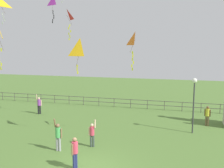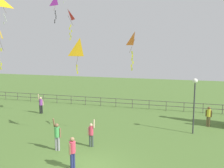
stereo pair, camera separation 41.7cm
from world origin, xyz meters
name	(u,v)px [view 2 (the right image)]	position (x,y,z in m)	size (l,w,h in m)	color
lamppost	(195,93)	(5.46, 7.50, 3.01)	(0.36, 0.36, 4.10)	#38383D
person_0	(91,133)	(-0.81, 3.01, 0.91)	(0.49, 0.28, 1.80)	#3F4C47
person_1	(41,104)	(-8.45, 9.39, 0.95)	(0.49, 0.31, 1.89)	black
person_2	(57,135)	(-2.60, 1.86, 1.01)	(0.53, 0.32, 2.02)	#99999E
person_4	(209,115)	(6.66, 9.60, 0.94)	(0.48, 0.30, 1.64)	brown
person_5	(72,151)	(-0.66, -0.06, 0.98)	(0.32, 0.51, 1.71)	navy
kite_0	(2,5)	(-9.11, 5.55, 9.57)	(0.90, 1.16, 1.97)	yellow
kite_2	(80,49)	(-2.26, 4.80, 6.21)	(0.98, 0.94, 2.40)	yellow
kite_3	(68,17)	(-4.76, 8.16, 8.81)	(0.87, 0.89, 2.49)	red
kite_4	(56,2)	(-8.31, 12.75, 10.94)	(1.05, 0.71, 2.83)	#B22DB2
kite_5	(135,41)	(1.46, 5.27, 6.72)	(0.82, 0.88, 2.56)	orange
waterfront_railing	(133,102)	(-0.38, 14.00, 0.63)	(36.03, 0.06, 0.95)	#4C4742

